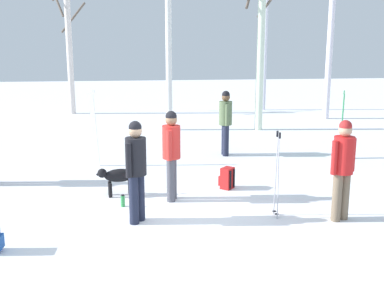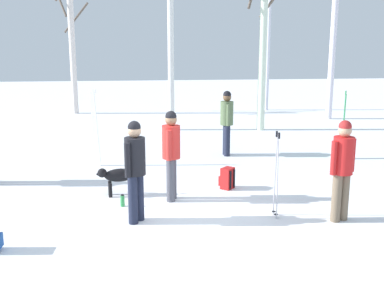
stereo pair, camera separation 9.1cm
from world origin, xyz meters
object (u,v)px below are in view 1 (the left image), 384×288
(birch_tree_1, at_px, (169,5))
(birch_tree_4, at_px, (331,13))
(ski_pair_planted_1, at_px, (342,125))
(water_bottle_0, at_px, (123,201))
(person_3, at_px, (136,165))
(birch_tree_0, at_px, (69,49))
(birch_tree_2, at_px, (261,36))
(ski_pair_planted_0, at_px, (94,128))
(dog, at_px, (118,177))
(ski_poles_0, at_px, (277,172))
(birch_tree_3, at_px, (266,19))
(person_0, at_px, (225,119))
(person_1, at_px, (343,164))
(backpack_1, at_px, (227,178))
(person_4, at_px, (171,150))

(birch_tree_1, bearing_deg, birch_tree_4, 15.01)
(ski_pair_planted_1, xyz_separation_m, water_bottle_0, (-5.53, -3.03, -0.76))
(person_3, relative_size, ski_pair_planted_1, 0.98)
(birch_tree_0, xyz_separation_m, birch_tree_2, (6.79, -4.68, 0.48))
(ski_pair_planted_0, height_order, ski_pair_planted_1, ski_pair_planted_0)
(person_3, xyz_separation_m, ski_pair_planted_0, (-0.97, 3.82, -0.06))
(ski_pair_planted_0, bearing_deg, water_bottle_0, -76.79)
(dog, distance_m, ski_poles_0, 3.14)
(ski_pair_planted_0, height_order, water_bottle_0, ski_pair_planted_0)
(dog, distance_m, birch_tree_2, 8.50)
(birch_tree_0, xyz_separation_m, birch_tree_3, (8.30, 0.02, 1.25))
(person_0, xyz_separation_m, birch_tree_0, (-4.95, 8.21, 1.70))
(person_1, distance_m, ski_poles_0, 1.08)
(person_1, distance_m, birch_tree_1, 9.52)
(birch_tree_0, height_order, birch_tree_2, birch_tree_2)
(dog, distance_m, birch_tree_0, 11.73)
(person_3, bearing_deg, water_bottle_0, 108.09)
(water_bottle_0, xyz_separation_m, birch_tree_3, (5.98, 11.96, 3.82))
(backpack_1, xyz_separation_m, birch_tree_4, (5.62, 8.43, 3.80))
(ski_poles_0, distance_m, birch_tree_1, 9.14)
(birch_tree_3, bearing_deg, ski_pair_planted_1, -92.85)
(person_0, relative_size, birch_tree_0, 0.31)
(birch_tree_4, bearing_deg, person_1, -111.41)
(dog, relative_size, water_bottle_0, 3.91)
(birch_tree_2, bearing_deg, person_3, -117.67)
(backpack_1, height_order, birch_tree_4, birch_tree_4)
(person_3, relative_size, backpack_1, 3.90)
(water_bottle_0, relative_size, birch_tree_4, 0.03)
(ski_pair_planted_0, height_order, birch_tree_0, birch_tree_0)
(ski_pair_planted_0, relative_size, birch_tree_4, 0.24)
(ski_pair_planted_1, bearing_deg, birch_tree_4, 70.60)
(person_0, relative_size, ski_poles_0, 1.15)
(backpack_1, bearing_deg, birch_tree_0, 111.76)
(person_4, bearing_deg, birch_tree_0, 105.52)
(person_3, height_order, dog, person_3)
(dog, relative_size, birch_tree_2, 0.15)
(ski_poles_0, relative_size, birch_tree_3, 0.20)
(ski_pair_planted_1, bearing_deg, backpack_1, -147.48)
(person_1, height_order, person_4, same)
(ski_pair_planted_0, xyz_separation_m, water_bottle_0, (0.71, -3.04, -0.82))
(person_0, height_order, backpack_1, person_0)
(person_0, distance_m, birch_tree_2, 4.53)
(person_3, relative_size, water_bottle_0, 7.50)
(ski_pair_planted_1, height_order, birch_tree_4, birch_tree_4)
(ski_poles_0, bearing_deg, birch_tree_1, 97.86)
(water_bottle_0, bearing_deg, birch_tree_3, 63.45)
(person_3, bearing_deg, person_1, -5.60)
(person_3, distance_m, water_bottle_0, 1.20)
(birch_tree_4, bearing_deg, person_0, -132.61)
(person_0, height_order, birch_tree_2, birch_tree_2)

